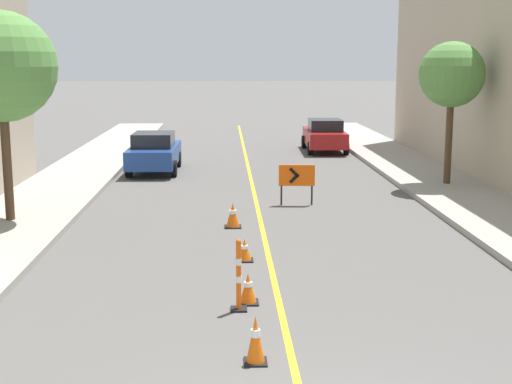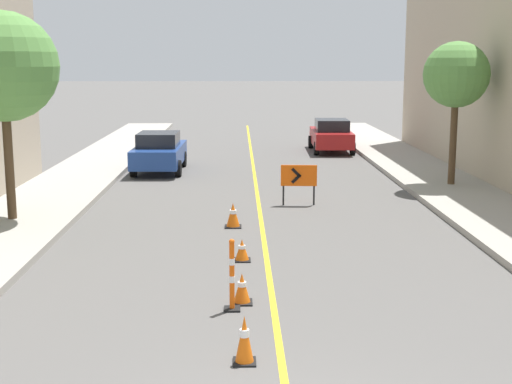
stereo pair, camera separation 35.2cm
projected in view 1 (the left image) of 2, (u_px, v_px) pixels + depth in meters
lane_stripe at (250, 173)px, 28.17m from camera, size 0.12×41.95×0.01m
sidewalk_left at (81, 172)px, 27.87m from camera, size 3.00×41.95×0.17m
sidewalk_right at (415, 170)px, 28.44m from camera, size 3.00×41.95×0.17m
traffic_cone_nearest at (256, 340)px, 10.43m from camera, size 0.34×0.34×0.73m
traffic_cone_second at (248, 289)px, 13.02m from camera, size 0.38×0.38×0.57m
traffic_cone_third at (245, 250)px, 15.80m from camera, size 0.38×0.38×0.49m
traffic_cone_fourth at (233, 215)px, 18.97m from camera, size 0.45×0.45×0.66m
delineator_post_front at (239, 279)px, 12.61m from camera, size 0.29×0.29×1.31m
arrow_barricade_primary at (297, 177)px, 21.80m from camera, size 1.11×0.14×1.25m
parked_car_curb_near at (154, 152)px, 28.35m from camera, size 1.94×4.34×1.59m
parked_car_curb_mid at (325, 135)px, 34.78m from camera, size 1.95×4.35×1.59m
street_tree_left_near at (1, 67)px, 18.45m from camera, size 2.89×2.89×5.51m
street_tree_right_near at (452, 75)px, 24.17m from camera, size 2.23×2.23×4.86m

